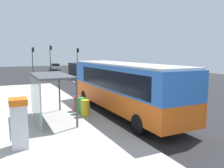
# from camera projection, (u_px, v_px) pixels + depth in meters

# --- Properties ---
(ground_plane) EXTENTS (56.00, 92.00, 0.04)m
(ground_plane) POSITION_uv_depth(u_px,v_px,m) (84.00, 86.00, 26.77)
(ground_plane) COLOR #262628
(sidewalk_platform) EXTENTS (6.20, 30.00, 0.18)m
(sidewalk_platform) POSITION_uv_depth(u_px,v_px,m) (45.00, 118.00, 13.29)
(sidewalk_platform) COLOR beige
(sidewalk_platform) RESTS_ON ground
(lane_stripe_seg_1) EXTENTS (0.16, 2.20, 0.01)m
(lane_stripe_seg_1) POSITION_uv_depth(u_px,v_px,m) (170.00, 119.00, 13.45)
(lane_stripe_seg_1) COLOR silver
(lane_stripe_seg_1) RESTS_ON ground
(lane_stripe_seg_2) EXTENTS (0.16, 2.20, 0.01)m
(lane_stripe_seg_2) POSITION_uv_depth(u_px,v_px,m) (128.00, 102.00, 17.93)
(lane_stripe_seg_2) COLOR silver
(lane_stripe_seg_2) RESTS_ON ground
(lane_stripe_seg_3) EXTENTS (0.16, 2.20, 0.01)m
(lane_stripe_seg_3) POSITION_uv_depth(u_px,v_px,m) (103.00, 93.00, 22.40)
(lane_stripe_seg_3) COLOR silver
(lane_stripe_seg_3) RESTS_ON ground
(lane_stripe_seg_4) EXTENTS (0.16, 2.20, 0.01)m
(lane_stripe_seg_4) POSITION_uv_depth(u_px,v_px,m) (86.00, 86.00, 26.87)
(lane_stripe_seg_4) COLOR silver
(lane_stripe_seg_4) RESTS_ON ground
(lane_stripe_seg_5) EXTENTS (0.16, 2.20, 0.01)m
(lane_stripe_seg_5) POSITION_uv_depth(u_px,v_px,m) (74.00, 81.00, 31.35)
(lane_stripe_seg_5) COLOR silver
(lane_stripe_seg_5) RESTS_ON ground
(lane_stripe_seg_6) EXTENTS (0.16, 2.20, 0.01)m
(lane_stripe_seg_6) POSITION_uv_depth(u_px,v_px,m) (65.00, 78.00, 35.82)
(lane_stripe_seg_6) COLOR silver
(lane_stripe_seg_6) RESTS_ON ground
(lane_stripe_seg_7) EXTENTS (0.16, 2.20, 0.01)m
(lane_stripe_seg_7) POSITION_uv_depth(u_px,v_px,m) (58.00, 75.00, 40.30)
(lane_stripe_seg_7) COLOR silver
(lane_stripe_seg_7) RESTS_ON ground
(bus) EXTENTS (2.64, 11.04, 3.21)m
(bus) POSITION_uv_depth(u_px,v_px,m) (122.00, 85.00, 14.42)
(bus) COLOR orange
(bus) RESTS_ON ground
(white_van) EXTENTS (2.21, 5.28, 2.30)m
(white_van) POSITION_uv_depth(u_px,v_px,m) (80.00, 69.00, 35.13)
(white_van) COLOR black
(white_van) RESTS_ON ground
(sedan_near) EXTENTS (1.98, 4.47, 1.52)m
(sedan_near) POSITION_uv_depth(u_px,v_px,m) (55.00, 67.00, 52.15)
(sedan_near) COLOR #B7B7BC
(sedan_near) RESTS_ON ground
(ticket_machine) EXTENTS (0.66, 0.76, 1.94)m
(ticket_machine) POSITION_uv_depth(u_px,v_px,m) (19.00, 123.00, 8.84)
(ticket_machine) COLOR silver
(ticket_machine) RESTS_ON sidewalk_platform
(recycling_bin_yellow) EXTENTS (0.52, 0.52, 0.95)m
(recycling_bin_yellow) POSITION_uv_depth(u_px,v_px,m) (85.00, 108.00, 13.42)
(recycling_bin_yellow) COLOR yellow
(recycling_bin_yellow) RESTS_ON sidewalk_platform
(recycling_bin_green) EXTENTS (0.52, 0.52, 0.95)m
(recycling_bin_green) POSITION_uv_depth(u_px,v_px,m) (82.00, 105.00, 14.04)
(recycling_bin_green) COLOR green
(recycling_bin_green) RESTS_ON sidewalk_platform
(recycling_bin_red) EXTENTS (0.52, 0.52, 0.95)m
(recycling_bin_red) POSITION_uv_depth(u_px,v_px,m) (78.00, 103.00, 14.67)
(recycling_bin_red) COLOR red
(recycling_bin_red) RESTS_ON sidewalk_platform
(traffic_light_near_side) EXTENTS (0.49, 0.28, 4.89)m
(traffic_light_near_side) POSITION_uv_depth(u_px,v_px,m) (78.00, 56.00, 46.82)
(traffic_light_near_side) COLOR #2D2D2D
(traffic_light_near_side) RESTS_ON ground
(traffic_light_far_side) EXTENTS (0.49, 0.28, 4.98)m
(traffic_light_far_side) POSITION_uv_depth(u_px,v_px,m) (33.00, 56.00, 43.87)
(traffic_light_far_side) COLOR #2D2D2D
(traffic_light_far_side) RESTS_ON ground
(traffic_light_median) EXTENTS (0.49, 0.28, 5.38)m
(traffic_light_median) POSITION_uv_depth(u_px,v_px,m) (51.00, 55.00, 46.04)
(traffic_light_median) COLOR #2D2D2D
(traffic_light_median) RESTS_ON ground
(bus_shelter) EXTENTS (1.80, 4.00, 2.50)m
(bus_shelter) POSITION_uv_depth(u_px,v_px,m) (45.00, 86.00, 12.35)
(bus_shelter) COLOR #4C4C51
(bus_shelter) RESTS_ON sidewalk_platform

